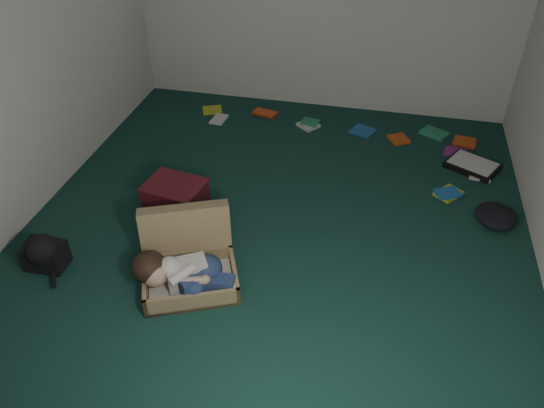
% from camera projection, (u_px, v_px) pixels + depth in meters
% --- Properties ---
extents(floor, '(4.50, 4.50, 0.00)m').
position_uv_depth(floor, '(276.00, 227.00, 4.30)').
color(floor, '#13362E').
rests_on(floor, ground).
extents(wall_front, '(4.50, 0.00, 4.50)m').
position_uv_depth(wall_front, '(133.00, 348.00, 1.77)').
color(wall_front, white).
rests_on(wall_front, ground).
extents(wall_left, '(0.00, 4.50, 4.50)m').
position_uv_depth(wall_left, '(10.00, 52.00, 3.87)').
color(wall_left, white).
rests_on(wall_left, ground).
extents(suitcase, '(0.85, 0.84, 0.48)m').
position_uv_depth(suitcase, '(189.00, 260.00, 3.79)').
color(suitcase, '#998154').
rests_on(suitcase, floor).
extents(person, '(0.72, 0.38, 0.30)m').
position_uv_depth(person, '(183.00, 273.00, 3.63)').
color(person, silver).
rests_on(person, suitcase).
extents(maroon_bin, '(0.52, 0.44, 0.32)m').
position_uv_depth(maroon_bin, '(176.00, 200.00, 4.33)').
color(maroon_bin, '#53111A').
rests_on(maroon_bin, floor).
extents(backpack, '(0.37, 0.30, 0.22)m').
position_uv_depth(backpack, '(45.00, 255.00, 3.88)').
color(backpack, black).
rests_on(backpack, floor).
extents(clothing_pile, '(0.50, 0.44, 0.14)m').
position_uv_depth(clothing_pile, '(491.00, 213.00, 4.34)').
color(clothing_pile, black).
rests_on(clothing_pile, floor).
extents(paper_tray, '(0.55, 0.50, 0.06)m').
position_uv_depth(paper_tray, '(473.00, 165.00, 4.98)').
color(paper_tray, black).
rests_on(paper_tray, floor).
extents(book_scatter, '(3.02, 1.37, 0.02)m').
position_uv_depth(book_scatter, '(363.00, 138.00, 5.43)').
color(book_scatter, '#B7CD24').
rests_on(book_scatter, floor).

